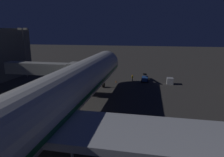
{
  "coord_description": "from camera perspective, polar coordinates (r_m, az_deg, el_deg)",
  "views": [
    {
      "loc": [
        -10.99,
        27.17,
        13.72
      ],
      "look_at": [
        -3.0,
        -14.05,
        3.5
      ],
      "focal_mm": 31.42,
      "sensor_mm": 36.0,
      "label": 1
    }
  ],
  "objects": [
    {
      "name": "ground_plane",
      "position": [
        32.36,
        -10.21,
        -11.64
      ],
      "size": [
        320.0,
        320.0,
        0.0
      ],
      "primitive_type": "plane",
      "color": "#383533"
    },
    {
      "name": "traffic_cone_nose_port",
      "position": [
        53.68,
        1.19,
        -0.83
      ],
      "size": [
        0.36,
        0.36,
        0.55
      ],
      "primitive_type": "cone",
      "color": "orange",
      "rests_on": "ground_plane"
    },
    {
      "name": "apron_floodlight_mast",
      "position": [
        63.95,
        -24.12,
        7.97
      ],
      "size": [
        2.9,
        0.5,
        14.58
      ],
      "color": "#59595E",
      "rests_on": "ground_plane"
    },
    {
      "name": "belt_loader",
      "position": [
        55.58,
        9.54,
        0.09
      ],
      "size": [
        1.96,
        7.48,
        3.02
      ],
      "color": "#234C9E",
      "rests_on": "ground_plane"
    },
    {
      "name": "traffic_cone_nose_starboard",
      "position": [
        54.57,
        -3.36,
        -0.61
      ],
      "size": [
        0.36,
        0.36,
        0.55
      ],
      "primitive_type": "cone",
      "color": "orange",
      "rests_on": "ground_plane"
    },
    {
      "name": "jet_bridge",
      "position": [
        44.58,
        -17.3,
        2.64
      ],
      "size": [
        18.06,
        3.4,
        7.2
      ],
      "color": "#9E9E99",
      "rests_on": "ground_plane"
    },
    {
      "name": "ground_crew_marshaller_fwd",
      "position": [
        55.18,
        5.95,
        0.27
      ],
      "size": [
        0.4,
        0.4,
        1.81
      ],
      "color": "black",
      "rests_on": "ground_plane"
    },
    {
      "name": "airliner_at_gate",
      "position": [
        22.09,
        -20.09,
        -8.93
      ],
      "size": [
        59.22,
        70.53,
        18.09
      ],
      "color": "silver",
      "rests_on": "ground_plane"
    },
    {
      "name": "baggage_container_far_row",
      "position": [
        53.98,
        16.51,
        -0.71
      ],
      "size": [
        1.6,
        1.77,
        1.67
      ],
      "primitive_type": "cube",
      "color": "#B7BABF",
      "rests_on": "ground_plane"
    }
  ]
}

